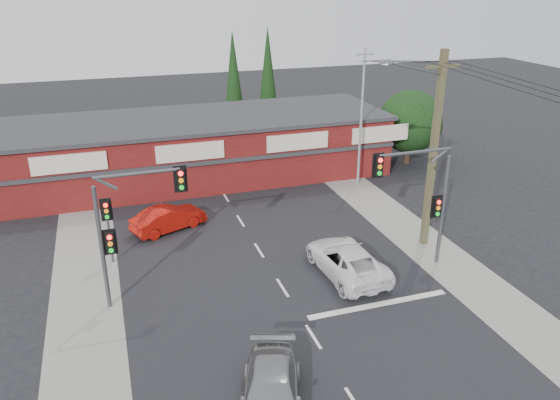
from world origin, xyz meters
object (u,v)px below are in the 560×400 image
object	(u,v)px
white_suv	(347,260)
red_sedan	(169,218)
silver_suv	(271,394)
shop_building	(196,147)
utility_pole	(432,145)

from	to	relation	value
white_suv	red_sedan	bearing A→B (deg)	-48.35
silver_suv	shop_building	world-z (taller)	shop_building
shop_building	utility_pole	size ratio (longest dim) A/B	2.73
white_suv	shop_building	xyz separation A→B (m)	(-4.27, 15.61, 1.40)
silver_suv	utility_pole	size ratio (longest dim) A/B	0.47
red_sedan	white_suv	bearing A→B (deg)	-158.36
silver_suv	red_sedan	xyz separation A→B (m)	(-1.32, 14.78, 0.01)
white_suv	silver_suv	xyz separation A→B (m)	(-6.01, -7.30, -0.05)
silver_suv	red_sedan	size ratio (longest dim) A/B	1.13
shop_building	utility_pole	bearing A→B (deg)	-56.24
white_suv	silver_suv	bearing A→B (deg)	47.79
white_suv	silver_suv	distance (m)	9.45
silver_suv	shop_building	distance (m)	23.02
utility_pole	silver_suv	bearing A→B (deg)	-141.23
white_suv	silver_suv	size ratio (longest dim) A/B	1.13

